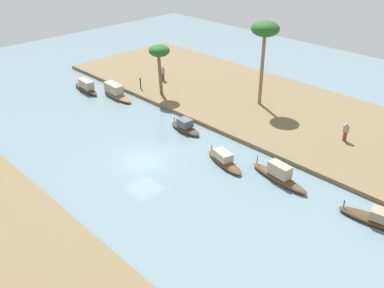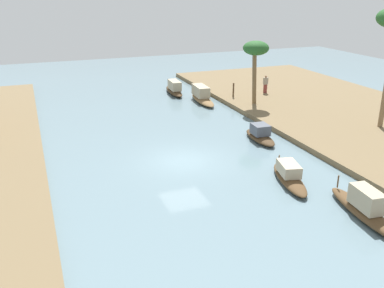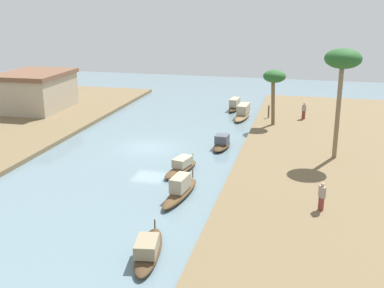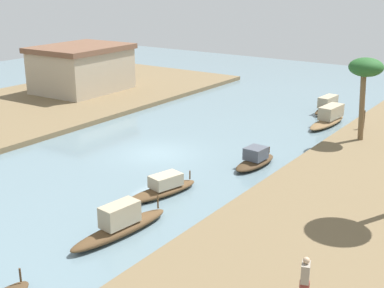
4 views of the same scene
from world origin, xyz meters
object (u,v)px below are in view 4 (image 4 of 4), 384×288
(mooring_post, at_px, (364,119))
(palm_tree_left_far, at_px, (366,71))
(person_on_near_bank, at_px, (305,281))
(sampan_midstream, at_px, (328,106))
(sampan_downstream_large, at_px, (120,224))
(sampan_near_left_bank, at_px, (329,118))
(sampan_with_tall_canopy, at_px, (163,188))
(sampan_with_red_awning, at_px, (255,160))
(riverside_building, at_px, (82,68))

(mooring_post, relative_size, palm_tree_left_far, 0.24)
(person_on_near_bank, distance_m, mooring_post, 20.83)
(sampan_midstream, height_order, mooring_post, mooring_post)
(person_on_near_bank, height_order, mooring_post, person_on_near_bank)
(palm_tree_left_far, bearing_deg, sampan_midstream, 33.94)
(sampan_downstream_large, relative_size, sampan_near_left_bank, 1.03)
(person_on_near_bank, distance_m, palm_tree_left_far, 18.56)
(sampan_near_left_bank, relative_size, person_on_near_bank, 3.03)
(sampan_downstream_large, xyz_separation_m, sampan_near_left_bank, (20.48, -0.90, 0.05))
(sampan_downstream_large, relative_size, sampan_with_tall_canopy, 1.19)
(sampan_with_tall_canopy, relative_size, sampan_midstream, 0.96)
(sampan_with_red_awning, bearing_deg, mooring_post, -12.94)
(sampan_midstream, xyz_separation_m, mooring_post, (-4.15, -3.95, 0.48))
(sampan_with_tall_canopy, xyz_separation_m, sampan_near_left_bank, (16.32, -1.95, 0.15))
(sampan_with_tall_canopy, height_order, mooring_post, mooring_post)
(sampan_downstream_large, bearing_deg, sampan_near_left_bank, 4.25)
(sampan_near_left_bank, xyz_separation_m, palm_tree_left_far, (-3.28, -3.17, 4.08))
(sampan_near_left_bank, xyz_separation_m, sampan_with_red_awning, (-10.36, 0.22, -0.13))
(sampan_near_left_bank, xyz_separation_m, sampan_midstream, (3.40, 1.33, -0.03))
(sampan_with_red_awning, bearing_deg, palm_tree_left_far, -22.04)
(sampan_near_left_bank, relative_size, riverside_building, 0.59)
(sampan_with_red_awning, relative_size, person_on_near_bank, 2.17)
(sampan_midstream, height_order, riverside_building, riverside_building)
(sampan_midstream, bearing_deg, riverside_building, 111.09)
(mooring_post, distance_m, palm_tree_left_far, 4.47)
(riverside_building, bearing_deg, person_on_near_bank, -124.50)
(sampan_downstream_large, height_order, palm_tree_left_far, palm_tree_left_far)
(sampan_downstream_large, xyz_separation_m, riverside_building, (17.64, 20.44, 1.87))
(mooring_post, bearing_deg, sampan_with_red_awning, 163.51)
(riverside_building, bearing_deg, sampan_with_tall_canopy, -126.74)
(sampan_with_tall_canopy, relative_size, mooring_post, 3.39)
(sampan_near_left_bank, distance_m, person_on_near_bank, 22.27)
(mooring_post, bearing_deg, person_on_near_bank, -167.34)
(sampan_downstream_large, relative_size, person_on_near_bank, 3.12)
(sampan_near_left_bank, bearing_deg, sampan_midstream, 25.28)
(sampan_near_left_bank, distance_m, mooring_post, 2.76)
(riverside_building, bearing_deg, sampan_downstream_large, -132.71)
(sampan_with_tall_canopy, distance_m, person_on_near_bank, 10.33)
(sampan_with_tall_canopy, height_order, sampan_with_red_awning, sampan_with_red_awning)
(sampan_downstream_large, height_order, riverside_building, riverside_building)
(sampan_with_red_awning, bearing_deg, sampan_with_tall_canopy, 167.37)
(sampan_with_tall_canopy, bearing_deg, sampan_with_red_awning, -2.20)
(sampan_midstream, relative_size, sampan_with_red_awning, 1.25)
(mooring_post, height_order, riverside_building, riverside_building)
(palm_tree_left_far, bearing_deg, mooring_post, 12.11)
(sampan_near_left_bank, bearing_deg, person_on_near_bank, -157.20)
(sampan_downstream_large, height_order, sampan_midstream, sampan_downstream_large)
(sampan_with_red_awning, distance_m, riverside_building, 22.50)
(mooring_post, bearing_deg, riverside_building, 95.00)
(person_on_near_bank, bearing_deg, palm_tree_left_far, -6.28)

